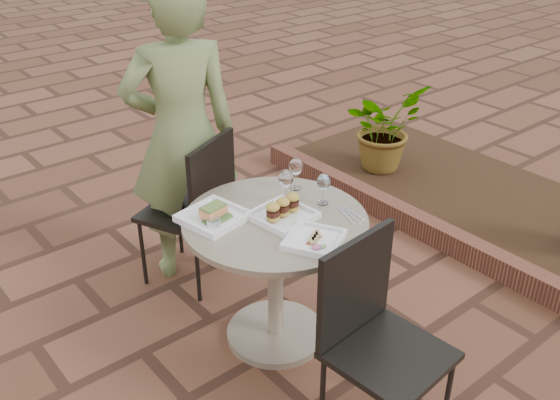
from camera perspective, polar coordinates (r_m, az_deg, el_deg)
ground at (r=3.29m, az=-2.17°, el=-14.42°), size 60.00×60.00×0.00m
cafe_table at (r=3.13m, az=-0.43°, el=-5.58°), size 0.90×0.90×0.73m
chair_far at (r=3.57m, az=-7.53°, el=0.03°), size 0.58×0.58×0.93m
chair_near at (r=2.66m, az=8.50°, el=-11.31°), size 0.48×0.48×0.93m
diner at (r=3.56m, az=-8.99°, el=5.87°), size 0.75×0.62×1.77m
plate_salmon at (r=2.99m, az=-6.08°, el=-1.44°), size 0.32×0.32×0.08m
plate_sliders at (r=2.98m, az=0.26°, el=-1.05°), size 0.29×0.29×0.17m
plate_tuna at (r=2.81m, az=3.15°, el=-3.65°), size 0.33×0.33×0.03m
wine_glass_right at (r=3.08m, az=3.99°, el=1.58°), size 0.07×0.07×0.16m
wine_glass_mid at (r=3.08m, az=0.54°, el=1.90°), size 0.08×0.08×0.18m
wine_glass_far at (r=3.22m, az=1.45°, el=2.98°), size 0.07×0.07×0.17m
steel_ramekin at (r=2.92m, az=-6.08°, el=-2.16°), size 0.07×0.07×0.05m
cutlery_set at (r=3.05m, az=6.40°, el=-1.31°), size 0.12×0.20×0.00m
planter_curb at (r=4.34m, az=12.27°, el=-2.03°), size 0.12×3.00×0.15m
mulch_bed at (r=4.88m, az=17.45°, el=0.23°), size 1.30×3.00×0.06m
potted_plant_a at (r=4.99m, az=9.47°, el=6.59°), size 0.65×0.57×0.68m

